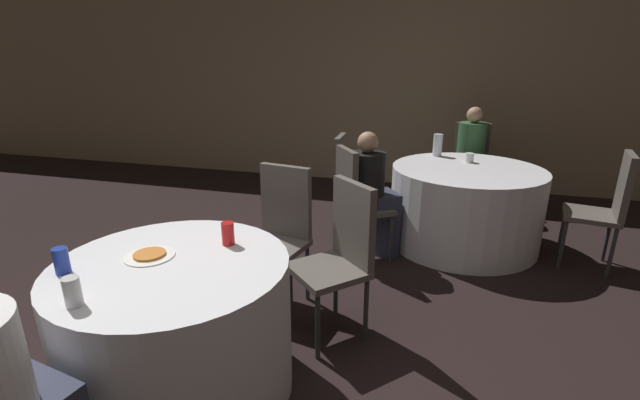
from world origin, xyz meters
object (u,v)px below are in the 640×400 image
(chair_far_east, at_px, (608,202))
(chair_far_west, at_px, (348,177))
(soda_can_blue, at_px, (61,261))
(chair_far_north, at_px, (470,159))
(table_far, at_px, (464,206))
(soda_can_red, at_px, (228,234))
(pizza_plate_near, at_px, (150,255))
(soda_can_silver, at_px, (72,292))
(bottle_far, at_px, (438,145))
(chair_near_north, at_px, (280,224))
(table_near, at_px, (179,327))
(chair_near_northeast, at_px, (342,247))
(person_green_jacket, at_px, (470,162))
(chair_far_southwest, at_px, (355,195))
(person_black_shirt, at_px, (375,196))

(chair_far_east, bearing_deg, chair_far_west, 97.40)
(soda_can_blue, bearing_deg, chair_far_north, 61.99)
(chair_far_east, distance_m, chair_far_north, 1.65)
(table_far, bearing_deg, soda_can_red, -121.73)
(chair_far_west, distance_m, pizza_plate_near, 2.35)
(soda_can_silver, bearing_deg, bottle_far, 67.81)
(chair_near_north, height_order, soda_can_red, chair_near_north)
(table_near, xyz_separation_m, table_far, (1.47, 2.37, 0.00))
(chair_near_northeast, relative_size, chair_far_west, 1.00)
(chair_far_west, height_order, chair_far_north, same)
(chair_far_west, relative_size, person_green_jacket, 0.83)
(chair_far_east, xyz_separation_m, person_green_jacket, (-1.00, 1.14, 0.01))
(bottle_far, bearing_deg, table_near, -112.74)
(chair_far_west, height_order, chair_far_southwest, same)
(soda_can_blue, distance_m, bottle_far, 3.43)
(chair_far_north, distance_m, person_black_shirt, 1.80)
(table_far, distance_m, chair_near_north, 1.91)
(chair_near_northeast, relative_size, bottle_far, 4.43)
(chair_far_east, distance_m, soda_can_silver, 3.72)
(chair_far_east, bearing_deg, person_green_jacket, 53.19)
(chair_far_southwest, height_order, soda_can_red, chair_far_southwest)
(table_far, height_order, chair_near_north, chair_near_north)
(chair_near_northeast, xyz_separation_m, pizza_plate_near, (-0.82, -0.69, 0.16))
(chair_far_southwest, bearing_deg, chair_far_north, 116.14)
(person_black_shirt, height_order, soda_can_red, person_black_shirt)
(chair_far_west, height_order, bottle_far, chair_far_west)
(person_black_shirt, bearing_deg, chair_near_north, -63.58)
(chair_far_southwest, distance_m, person_green_jacket, 1.81)
(person_green_jacket, height_order, soda_can_blue, person_green_jacket)
(chair_far_east, distance_m, soda_can_red, 3.03)
(person_green_jacket, xyz_separation_m, soda_can_red, (-1.37, -3.01, 0.21))
(table_near, distance_m, chair_far_west, 2.35)
(chair_near_north, xyz_separation_m, pizza_plate_near, (-0.33, -0.94, 0.16))
(table_far, xyz_separation_m, pizza_plate_near, (-1.61, -2.34, 0.37))
(table_far, height_order, chair_far_north, chair_far_north)
(pizza_plate_near, xyz_separation_m, soda_can_blue, (-0.27, -0.25, 0.05))
(chair_far_southwest, distance_m, bottle_far, 1.25)
(chair_near_northeast, bearing_deg, chair_far_west, -35.53)
(person_green_jacket, bearing_deg, soda_can_red, 69.86)
(pizza_plate_near, bearing_deg, soda_can_silver, -90.49)
(chair_far_west, height_order, soda_can_silver, chair_far_west)
(chair_far_east, distance_m, soda_can_blue, 3.79)
(chair_far_north, bearing_deg, soda_can_blue, 66.22)
(chair_near_northeast, xyz_separation_m, person_green_jacket, (0.85, 2.57, 0.01))
(chair_near_north, distance_m, chair_far_east, 2.62)
(soda_can_silver, xyz_separation_m, bottle_far, (1.33, 3.25, 0.05))
(chair_near_north, xyz_separation_m, chair_far_north, (1.36, 2.49, 0.00))
(chair_far_north, relative_size, soda_can_blue, 7.99)
(chair_near_north, bearing_deg, bottle_far, -107.24)
(chair_far_west, xyz_separation_m, chair_far_southwest, (0.18, -0.55, 0.00))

